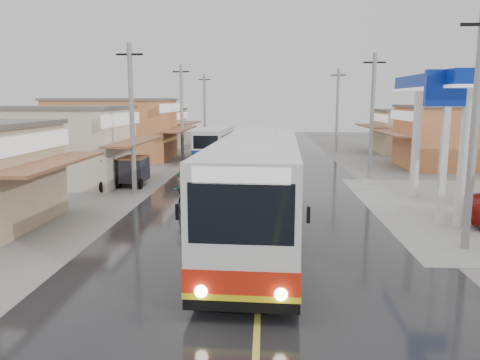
{
  "coord_description": "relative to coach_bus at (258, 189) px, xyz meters",
  "views": [
    {
      "loc": [
        0.15,
        -15.8,
        5.03
      ],
      "look_at": [
        -0.86,
        2.58,
        1.89
      ],
      "focal_mm": 35.0,
      "sensor_mm": 36.0,
      "label": 1
    }
  ],
  "objects": [
    {
      "name": "ground",
      "position": [
        0.11,
        -0.4,
        -1.93
      ],
      "size": [
        120.0,
        120.0,
        0.0
      ],
      "primitive_type": "plane",
      "color": "slate",
      "rests_on": "ground"
    },
    {
      "name": "road",
      "position": [
        0.11,
        14.6,
        -1.92
      ],
      "size": [
        12.0,
        90.0,
        0.02
      ],
      "primitive_type": "cube",
      "color": "black",
      "rests_on": "ground"
    },
    {
      "name": "centre_line",
      "position": [
        0.11,
        14.6,
        -1.9
      ],
      "size": [
        0.15,
        90.0,
        0.01
      ],
      "primitive_type": "cube",
      "color": "#D8CC4C",
      "rests_on": "road"
    },
    {
      "name": "shopfronts_left",
      "position": [
        -12.89,
        17.6,
        -1.93
      ],
      "size": [
        11.0,
        44.0,
        5.2
      ],
      "primitive_type": null,
      "color": "tan",
      "rests_on": "ground"
    },
    {
      "name": "utility_poles_left",
      "position": [
        -6.89,
        15.6,
        -1.93
      ],
      "size": [
        1.6,
        50.0,
        8.0
      ],
      "primitive_type": null,
      "color": "gray",
      "rests_on": "ground"
    },
    {
      "name": "utility_poles_right",
      "position": [
        7.11,
        14.6,
        -1.93
      ],
      "size": [
        1.6,
        36.0,
        8.0
      ],
      "primitive_type": null,
      "color": "gray",
      "rests_on": "ground"
    },
    {
      "name": "coach_bus",
      "position": [
        0.0,
        0.0,
        0.0
      ],
      "size": [
        3.35,
        12.91,
        4.0
      ],
      "rotation": [
        0.0,
        0.0,
        -0.04
      ],
      "color": "silver",
      "rests_on": "road"
    },
    {
      "name": "second_bus",
      "position": [
        -3.98,
        22.66,
        -0.45
      ],
      "size": [
        2.74,
        8.36,
        2.73
      ],
      "rotation": [
        0.0,
        0.0,
        -0.06
      ],
      "color": "silver",
      "rests_on": "road"
    },
    {
      "name": "cyclist",
      "position": [
        -3.46,
        4.92,
        -1.19
      ],
      "size": [
        0.94,
        2.16,
        2.26
      ],
      "rotation": [
        0.0,
        0.0,
        -0.1
      ],
      "color": "black",
      "rests_on": "ground"
    },
    {
      "name": "tricycle_near",
      "position": [
        -7.52,
        10.79,
        -0.93
      ],
      "size": [
        1.54,
        2.31,
        1.75
      ],
      "rotation": [
        0.0,
        0.0,
        -0.02
      ],
      "color": "#26262D",
      "rests_on": "ground"
    },
    {
      "name": "tricycle_far",
      "position": [
        -9.32,
        9.73,
        -0.89
      ],
      "size": [
        1.73,
        2.48,
        1.81
      ],
      "rotation": [
        0.0,
        0.0,
        -0.08
      ],
      "color": "#26262D",
      "rests_on": "ground"
    }
  ]
}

